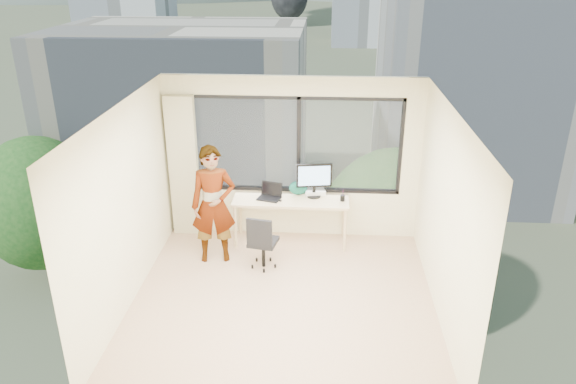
# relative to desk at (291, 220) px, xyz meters

# --- Properties ---
(floor) EXTENTS (4.00, 4.00, 0.01)m
(floor) POSITION_rel_desk_xyz_m (0.00, -1.66, -0.38)
(floor) COLOR tan
(floor) RESTS_ON ground
(ceiling) EXTENTS (4.00, 4.00, 0.01)m
(ceiling) POSITION_rel_desk_xyz_m (0.00, -1.66, 2.23)
(ceiling) COLOR white
(ceiling) RESTS_ON ground
(wall_front) EXTENTS (4.00, 0.01, 2.60)m
(wall_front) POSITION_rel_desk_xyz_m (0.00, -3.66, 0.93)
(wall_front) COLOR beige
(wall_front) RESTS_ON ground
(wall_left) EXTENTS (0.01, 4.00, 2.60)m
(wall_left) POSITION_rel_desk_xyz_m (-2.00, -1.66, 0.93)
(wall_left) COLOR beige
(wall_left) RESTS_ON ground
(wall_right) EXTENTS (0.01, 4.00, 2.60)m
(wall_right) POSITION_rel_desk_xyz_m (2.00, -1.66, 0.93)
(wall_right) COLOR beige
(wall_right) RESTS_ON ground
(window_wall) EXTENTS (3.30, 0.16, 1.55)m
(window_wall) POSITION_rel_desk_xyz_m (0.05, 0.34, 1.15)
(window_wall) COLOR black
(window_wall) RESTS_ON ground
(curtain) EXTENTS (0.45, 0.14, 2.30)m
(curtain) POSITION_rel_desk_xyz_m (-1.72, 0.22, 0.77)
(curtain) COLOR beige
(curtain) RESTS_ON floor
(desk) EXTENTS (1.80, 0.60, 0.75)m
(desk) POSITION_rel_desk_xyz_m (0.00, 0.00, 0.00)
(desk) COLOR beige
(desk) RESTS_ON floor
(chair) EXTENTS (0.52, 0.52, 0.87)m
(chair) POSITION_rel_desk_xyz_m (-0.35, -0.79, 0.06)
(chair) COLOR black
(chair) RESTS_ON floor
(person) EXTENTS (0.72, 0.54, 1.78)m
(person) POSITION_rel_desk_xyz_m (-1.10, -0.61, 0.52)
(person) COLOR #2D2D33
(person) RESTS_ON floor
(monitor) EXTENTS (0.57, 0.21, 0.55)m
(monitor) POSITION_rel_desk_xyz_m (0.35, 0.11, 0.65)
(monitor) COLOR black
(monitor) RESTS_ON desk
(game_console) EXTENTS (0.36, 0.32, 0.07)m
(game_console) POSITION_rel_desk_xyz_m (0.37, 0.23, 0.41)
(game_console) COLOR white
(game_console) RESTS_ON desk
(laptop) EXTENTS (0.43, 0.44, 0.22)m
(laptop) POSITION_rel_desk_xyz_m (-0.34, -0.03, 0.49)
(laptop) COLOR black
(laptop) RESTS_ON desk
(cellphone) EXTENTS (0.11, 0.06, 0.01)m
(cellphone) POSITION_rel_desk_xyz_m (-0.19, -0.09, 0.38)
(cellphone) COLOR black
(cellphone) RESTS_ON desk
(pen_cup) EXTENTS (0.09, 0.09, 0.09)m
(pen_cup) POSITION_rel_desk_xyz_m (0.80, -0.02, 0.42)
(pen_cup) COLOR black
(pen_cup) RESTS_ON desk
(handbag) EXTENTS (0.31, 0.20, 0.22)m
(handbag) POSITION_rel_desk_xyz_m (0.10, 0.18, 0.49)
(handbag) COLOR #0D4F41
(handbag) RESTS_ON desk
(exterior_ground) EXTENTS (400.00, 400.00, 0.04)m
(exterior_ground) POSITION_rel_desk_xyz_m (0.00, 118.34, -14.38)
(exterior_ground) COLOR #515B3D
(exterior_ground) RESTS_ON ground
(near_bldg_a) EXTENTS (16.00, 12.00, 14.00)m
(near_bldg_a) POSITION_rel_desk_xyz_m (-9.00, 28.34, -7.38)
(near_bldg_a) COLOR beige
(near_bldg_a) RESTS_ON exterior_ground
(near_bldg_b) EXTENTS (14.00, 13.00, 16.00)m
(near_bldg_b) POSITION_rel_desk_xyz_m (12.00, 36.34, -6.38)
(near_bldg_b) COLOR white
(near_bldg_b) RESTS_ON exterior_ground
(tree_a) EXTENTS (7.00, 7.00, 8.00)m
(tree_a) POSITION_rel_desk_xyz_m (-16.00, 20.34, -10.38)
(tree_a) COLOR #1A501A
(tree_a) RESTS_ON exterior_ground
(tree_b) EXTENTS (7.60, 7.60, 9.00)m
(tree_b) POSITION_rel_desk_xyz_m (4.00, 16.34, -9.88)
(tree_b) COLOR #1A501A
(tree_b) RESTS_ON exterior_ground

